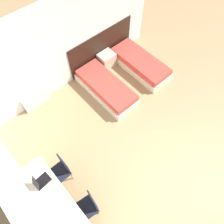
% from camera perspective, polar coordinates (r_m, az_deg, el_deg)
% --- Properties ---
extents(ground_plane, '(20.00, 20.00, 0.00)m').
position_cam_1_polar(ground_plane, '(5.67, 17.13, -18.62)').
color(ground_plane, '#9E7F56').
extents(wall_back, '(6.11, 0.05, 2.70)m').
position_cam_1_polar(wall_back, '(6.04, -13.07, 16.13)').
color(wall_back, white).
rests_on(wall_back, ground_plane).
extents(wall_left, '(0.05, 5.33, 2.70)m').
position_cam_1_polar(wall_left, '(4.48, -24.44, -15.54)').
color(wall_left, white).
rests_on(wall_left, ground_plane).
extents(headboard_panel, '(2.38, 0.03, 1.15)m').
position_cam_1_polar(headboard_panel, '(7.04, -2.78, 16.40)').
color(headboard_panel, black).
rests_on(headboard_panel, ground_plane).
extents(bed_near_window, '(0.85, 2.01, 0.40)m').
position_cam_1_polar(bed_near_window, '(6.47, -1.54, 6.40)').
color(bed_near_window, beige).
rests_on(bed_near_window, ground_plane).
extents(bed_near_door, '(0.85, 2.01, 0.40)m').
position_cam_1_polar(bed_near_door, '(7.14, 7.37, 12.41)').
color(bed_near_door, beige).
rests_on(bed_near_door, ground_plane).
extents(nightstand, '(0.50, 0.40, 0.48)m').
position_cam_1_polar(nightstand, '(7.14, -1.42, 13.48)').
color(nightstand, beige).
rests_on(nightstand, ground_plane).
extents(radiator, '(0.78, 0.12, 0.49)m').
position_cam_1_polar(radiator, '(6.51, -19.16, 3.04)').
color(radiator, silver).
rests_on(radiator, ground_plane).
extents(desk, '(0.56, 1.96, 0.76)m').
position_cam_1_polar(desk, '(4.94, -14.41, -21.59)').
color(desk, beige).
rests_on(desk, ground_plane).
extents(chair_near_laptop, '(0.41, 0.41, 0.95)m').
position_cam_1_polar(chair_near_laptop, '(5.14, -13.19, -14.48)').
color(chair_near_laptop, black).
rests_on(chair_near_laptop, ground_plane).
extents(chair_near_notebook, '(0.46, 0.46, 0.95)m').
position_cam_1_polar(chair_near_notebook, '(4.89, -6.12, -23.14)').
color(chair_near_notebook, black).
rests_on(chair_near_notebook, ground_plane).
extents(laptop, '(0.35, 0.26, 0.33)m').
position_cam_1_polar(laptop, '(4.85, -18.31, -16.92)').
color(laptop, black).
rests_on(laptop, desk).
extents(open_notebook, '(0.31, 0.24, 0.02)m').
position_cam_1_polar(open_notebook, '(4.66, -11.46, -25.69)').
color(open_notebook, '#1E4793').
rests_on(open_notebook, desk).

